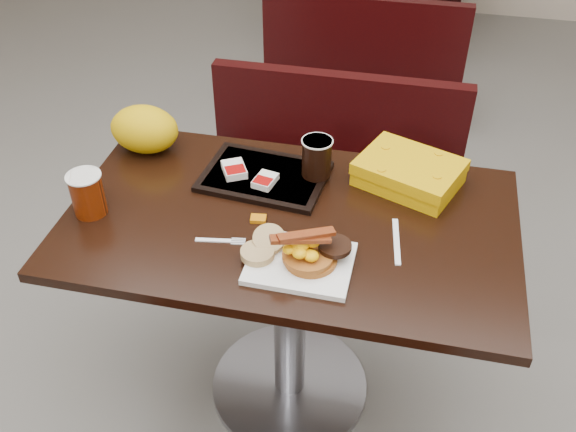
% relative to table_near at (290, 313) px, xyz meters
% --- Properties ---
extents(floor, '(6.00, 7.00, 0.01)m').
position_rel_table_near_xyz_m(floor, '(0.00, 0.00, -0.38)').
color(floor, slate).
rests_on(floor, ground).
extents(table_near, '(1.20, 0.70, 0.75)m').
position_rel_table_near_xyz_m(table_near, '(0.00, 0.00, 0.00)').
color(table_near, black).
rests_on(table_near, floor).
extents(bench_near_n, '(1.00, 0.46, 0.72)m').
position_rel_table_near_xyz_m(bench_near_n, '(0.00, 0.70, -0.02)').
color(bench_near_n, black).
rests_on(bench_near_n, floor).
extents(table_far, '(1.20, 0.70, 0.75)m').
position_rel_table_near_xyz_m(table_far, '(0.00, 2.60, 0.00)').
color(table_far, black).
rests_on(table_far, floor).
extents(bench_far_s, '(1.00, 0.46, 0.72)m').
position_rel_table_near_xyz_m(bench_far_s, '(0.00, 1.90, -0.02)').
color(bench_far_s, black).
rests_on(bench_far_s, floor).
extents(platter, '(0.26, 0.20, 0.02)m').
position_rel_table_near_xyz_m(platter, '(0.06, -0.18, 0.38)').
color(platter, white).
rests_on(platter, table_near).
extents(pancake_stack, '(0.13, 0.13, 0.03)m').
position_rel_table_near_xyz_m(pancake_stack, '(0.09, -0.17, 0.40)').
color(pancake_stack, '#A4491B').
rests_on(pancake_stack, platter).
extents(sausage_patty, '(0.09, 0.09, 0.01)m').
position_rel_table_near_xyz_m(sausage_patty, '(0.14, -0.14, 0.42)').
color(sausage_patty, black).
rests_on(sausage_patty, pancake_stack).
extents(scrambled_eggs, '(0.09, 0.09, 0.04)m').
position_rel_table_near_xyz_m(scrambled_eggs, '(0.06, -0.17, 0.44)').
color(scrambled_eggs, '#F0C004').
rests_on(scrambled_eggs, pancake_stack).
extents(bacon_strips, '(0.16, 0.12, 0.01)m').
position_rel_table_near_xyz_m(bacon_strips, '(0.06, -0.18, 0.47)').
color(bacon_strips, '#3F0804').
rests_on(bacon_strips, scrambled_eggs).
extents(muffin_bottom, '(0.10, 0.10, 0.02)m').
position_rel_table_near_xyz_m(muffin_bottom, '(-0.04, -0.18, 0.40)').
color(muffin_bottom, tan).
rests_on(muffin_bottom, platter).
extents(muffin_top, '(0.10, 0.10, 0.05)m').
position_rel_table_near_xyz_m(muffin_top, '(-0.02, -0.14, 0.41)').
color(muffin_top, tan).
rests_on(muffin_top, platter).
extents(coffee_cup_near, '(0.11, 0.11, 0.12)m').
position_rel_table_near_xyz_m(coffee_cup_near, '(-0.53, -0.09, 0.44)').
color(coffee_cup_near, '#892505').
rests_on(coffee_cup_near, table_near).
extents(fork, '(0.13, 0.04, 0.00)m').
position_rel_table_near_xyz_m(fork, '(-0.17, -0.13, 0.38)').
color(fork, white).
rests_on(fork, table_near).
extents(knife, '(0.04, 0.18, 0.00)m').
position_rel_table_near_xyz_m(knife, '(0.29, -0.04, 0.38)').
color(knife, white).
rests_on(knife, table_near).
extents(condiment_syrup, '(0.04, 0.04, 0.01)m').
position_rel_table_near_xyz_m(condiment_syrup, '(-0.08, -0.03, 0.38)').
color(condiment_syrup, '#C16908').
rests_on(condiment_syrup, table_near).
extents(condiment_ketchup, '(0.04, 0.03, 0.01)m').
position_rel_table_near_xyz_m(condiment_ketchup, '(0.00, 0.08, 0.38)').
color(condiment_ketchup, '#8C0504').
rests_on(condiment_ketchup, table_near).
extents(tray, '(0.37, 0.28, 0.02)m').
position_rel_table_near_xyz_m(tray, '(-0.11, 0.16, 0.38)').
color(tray, black).
rests_on(tray, table_near).
extents(hashbrown_sleeve_left, '(0.09, 0.10, 0.02)m').
position_rel_table_near_xyz_m(hashbrown_sleeve_left, '(-0.20, 0.15, 0.40)').
color(hashbrown_sleeve_left, silver).
rests_on(hashbrown_sleeve_left, tray).
extents(hashbrown_sleeve_right, '(0.07, 0.08, 0.02)m').
position_rel_table_near_xyz_m(hashbrown_sleeve_right, '(-0.10, 0.11, 0.40)').
color(hashbrown_sleeve_right, silver).
rests_on(hashbrown_sleeve_right, tray).
extents(coffee_cup_far, '(0.10, 0.10, 0.11)m').
position_rel_table_near_xyz_m(coffee_cup_far, '(0.04, 0.19, 0.45)').
color(coffee_cup_far, black).
rests_on(coffee_cup_far, tray).
extents(clamshell, '(0.33, 0.29, 0.07)m').
position_rel_table_near_xyz_m(clamshell, '(0.30, 0.22, 0.41)').
color(clamshell, '#CD9603').
rests_on(clamshell, table_near).
extents(paper_bag, '(0.25, 0.21, 0.14)m').
position_rel_table_near_xyz_m(paper_bag, '(-0.50, 0.23, 0.45)').
color(paper_bag, '#CD9A06').
rests_on(paper_bag, table_near).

